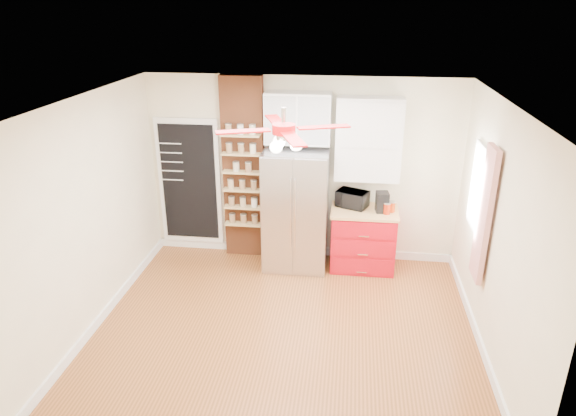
# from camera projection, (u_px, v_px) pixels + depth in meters

# --- Properties ---
(floor) EXTENTS (4.50, 4.50, 0.00)m
(floor) POSITION_uv_depth(u_px,v_px,m) (284.00, 329.00, 6.12)
(floor) COLOR #995526
(floor) RESTS_ON ground
(ceiling) EXTENTS (4.50, 4.50, 0.00)m
(ceiling) POSITION_uv_depth(u_px,v_px,m) (284.00, 102.00, 5.10)
(ceiling) COLOR white
(ceiling) RESTS_ON wall_back
(wall_back) EXTENTS (4.50, 0.02, 2.70)m
(wall_back) POSITION_uv_depth(u_px,v_px,m) (302.00, 170.00, 7.45)
(wall_back) COLOR beige
(wall_back) RESTS_ON floor
(wall_front) EXTENTS (4.50, 0.02, 2.70)m
(wall_front) POSITION_uv_depth(u_px,v_px,m) (248.00, 336.00, 3.78)
(wall_front) COLOR beige
(wall_front) RESTS_ON floor
(wall_left) EXTENTS (0.02, 4.00, 2.70)m
(wall_left) POSITION_uv_depth(u_px,v_px,m) (90.00, 216.00, 5.88)
(wall_left) COLOR beige
(wall_left) RESTS_ON floor
(wall_right) EXTENTS (0.02, 4.00, 2.70)m
(wall_right) POSITION_uv_depth(u_px,v_px,m) (498.00, 237.00, 5.35)
(wall_right) COLOR beige
(wall_right) RESTS_ON floor
(chalkboard) EXTENTS (0.95, 0.05, 1.95)m
(chalkboard) POSITION_uv_depth(u_px,v_px,m) (190.00, 182.00, 7.71)
(chalkboard) COLOR white
(chalkboard) RESTS_ON wall_back
(brick_pillar) EXTENTS (0.60, 0.16, 2.70)m
(brick_pillar) POSITION_uv_depth(u_px,v_px,m) (244.00, 170.00, 7.48)
(brick_pillar) COLOR brown
(brick_pillar) RESTS_ON floor
(fridge) EXTENTS (0.90, 0.70, 1.75)m
(fridge) POSITION_uv_depth(u_px,v_px,m) (296.00, 210.00, 7.30)
(fridge) COLOR silver
(fridge) RESTS_ON floor
(upper_glass_cabinet) EXTENTS (0.90, 0.35, 0.70)m
(upper_glass_cabinet) POSITION_uv_depth(u_px,v_px,m) (298.00, 118.00, 6.99)
(upper_glass_cabinet) COLOR white
(upper_glass_cabinet) RESTS_ON wall_back
(red_cabinet) EXTENTS (0.94, 0.64, 0.90)m
(red_cabinet) POSITION_uv_depth(u_px,v_px,m) (363.00, 239.00, 7.39)
(red_cabinet) COLOR #B00A17
(red_cabinet) RESTS_ON floor
(upper_shelf_unit) EXTENTS (0.90, 0.30, 1.15)m
(upper_shelf_unit) POSITION_uv_depth(u_px,v_px,m) (369.00, 139.00, 7.01)
(upper_shelf_unit) COLOR white
(upper_shelf_unit) RESTS_ON wall_back
(window) EXTENTS (0.04, 0.75, 1.05)m
(window) POSITION_uv_depth(u_px,v_px,m) (479.00, 190.00, 6.11)
(window) COLOR white
(window) RESTS_ON wall_right
(curtain) EXTENTS (0.06, 0.40, 1.55)m
(curtain) POSITION_uv_depth(u_px,v_px,m) (484.00, 215.00, 5.64)
(curtain) COLOR red
(curtain) RESTS_ON wall_right
(ceiling_fan) EXTENTS (1.40, 1.40, 0.44)m
(ceiling_fan) POSITION_uv_depth(u_px,v_px,m) (284.00, 130.00, 5.21)
(ceiling_fan) COLOR silver
(ceiling_fan) RESTS_ON ceiling
(toaster_oven) EXTENTS (0.51, 0.43, 0.24)m
(toaster_oven) POSITION_uv_depth(u_px,v_px,m) (352.00, 199.00, 7.30)
(toaster_oven) COLOR black
(toaster_oven) RESTS_ON red_cabinet
(coffee_maker) EXTENTS (0.19, 0.20, 0.29)m
(coffee_maker) POSITION_uv_depth(u_px,v_px,m) (382.00, 202.00, 7.11)
(coffee_maker) COLOR black
(coffee_maker) RESTS_ON red_cabinet
(canister_left) EXTENTS (0.10, 0.10, 0.15)m
(canister_left) POSITION_uv_depth(u_px,v_px,m) (387.00, 209.00, 7.06)
(canister_left) COLOR #AA2209
(canister_left) RESTS_ON red_cabinet
(canister_right) EXTENTS (0.10, 0.10, 0.14)m
(canister_right) POSITION_uv_depth(u_px,v_px,m) (392.00, 207.00, 7.14)
(canister_right) COLOR #AB3109
(canister_right) RESTS_ON red_cabinet
(pantry_jar_oats) EXTENTS (0.11, 0.11, 0.12)m
(pantry_jar_oats) POSITION_uv_depth(u_px,v_px,m) (236.00, 167.00, 7.32)
(pantry_jar_oats) COLOR #C2B694
(pantry_jar_oats) RESTS_ON brick_pillar
(pantry_jar_beans) EXTENTS (0.11, 0.11, 0.13)m
(pantry_jar_beans) POSITION_uv_depth(u_px,v_px,m) (248.00, 167.00, 7.28)
(pantry_jar_beans) COLOR #8C6847
(pantry_jar_beans) RESTS_ON brick_pillar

